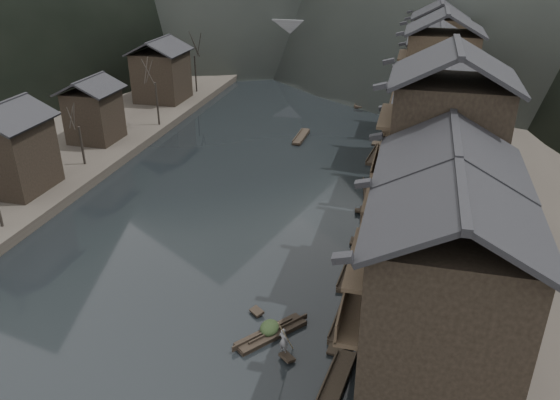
% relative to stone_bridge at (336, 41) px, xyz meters
% --- Properties ---
extents(water, '(300.00, 300.00, 0.00)m').
position_rel_stone_bridge_xyz_m(water, '(0.00, -72.00, -5.11)').
color(water, black).
rests_on(water, ground).
extents(left_bank, '(40.00, 200.00, 1.20)m').
position_rel_stone_bridge_xyz_m(left_bank, '(-35.00, -32.00, -4.51)').
color(left_bank, '#2D2823').
rests_on(left_bank, ground).
extents(stilt_houses, '(9.00, 67.60, 16.80)m').
position_rel_stone_bridge_xyz_m(stilt_houses, '(17.28, -52.70, 3.91)').
color(stilt_houses, black).
rests_on(stilt_houses, ground).
extents(left_houses, '(8.10, 53.20, 8.73)m').
position_rel_stone_bridge_xyz_m(left_houses, '(-20.50, -51.88, 0.55)').
color(left_houses, black).
rests_on(left_houses, left_bank).
extents(bare_trees, '(3.94, 60.97, 7.88)m').
position_rel_stone_bridge_xyz_m(bare_trees, '(-17.00, -52.93, 1.58)').
color(bare_trees, black).
rests_on(bare_trees, left_bank).
extents(moored_sampans, '(2.93, 60.51, 0.47)m').
position_rel_stone_bridge_xyz_m(moored_sampans, '(12.12, -51.54, -4.91)').
color(moored_sampans, black).
rests_on(moored_sampans, water).
extents(midriver_boats, '(6.53, 22.92, 0.44)m').
position_rel_stone_bridge_xyz_m(midriver_boats, '(4.65, -30.33, -4.91)').
color(midriver_boats, black).
rests_on(midriver_boats, water).
extents(stone_bridge, '(40.00, 6.00, 9.00)m').
position_rel_stone_bridge_xyz_m(stone_bridge, '(0.00, 0.00, 0.00)').
color(stone_bridge, '#4C4C4F').
rests_on(stone_bridge, ground).
extents(hero_sampan, '(4.06, 4.79, 0.44)m').
position_rel_stone_bridge_xyz_m(hero_sampan, '(7.90, -75.50, -4.91)').
color(hero_sampan, black).
rests_on(hero_sampan, water).
extents(cargo_heap, '(1.19, 1.55, 0.71)m').
position_rel_stone_bridge_xyz_m(cargo_heap, '(7.74, -75.31, -4.31)').
color(cargo_heap, black).
rests_on(cargo_heap, hero_sampan).
extents(boatman, '(0.75, 0.64, 1.74)m').
position_rel_stone_bridge_xyz_m(boatman, '(9.07, -76.98, -3.80)').
color(boatman, slate).
rests_on(boatman, hero_sampan).
extents(bamboo_pole, '(0.70, 1.81, 3.50)m').
position_rel_stone_bridge_xyz_m(bamboo_pole, '(9.27, -76.98, -1.18)').
color(bamboo_pole, '#8C7A51').
rests_on(bamboo_pole, boatman).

